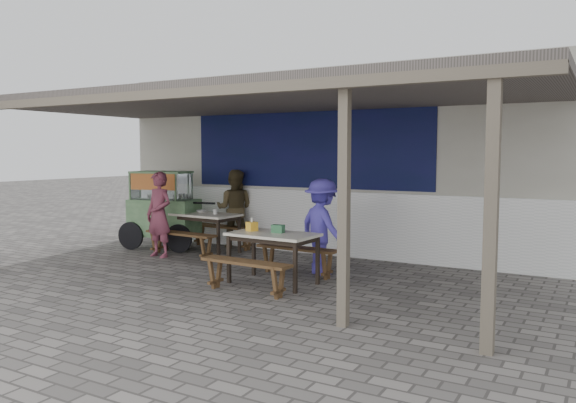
{
  "coord_description": "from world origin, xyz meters",
  "views": [
    {
      "loc": [
        4.85,
        -6.47,
        1.92
      ],
      "look_at": [
        0.61,
        0.9,
        1.18
      ],
      "focal_mm": 35.0,
      "sensor_mm": 36.0,
      "label": 1
    }
  ],
  "objects_px": {
    "bench_left_wall": "(222,231)",
    "patron_street_side": "(159,214)",
    "table_right": "(273,238)",
    "vendor_cart": "(163,207)",
    "bench_right_wall": "(297,254)",
    "donation_box": "(278,229)",
    "patron_wall_side": "(235,209)",
    "tissue_box": "(252,226)",
    "condiment_jar": "(215,211)",
    "condiment_bowl": "(202,211)",
    "bench_left_street": "(181,238)",
    "bench_right_street": "(246,269)",
    "patron_right_table": "(322,227)",
    "table_left": "(202,217)"
  },
  "relations": [
    {
      "from": "bench_left_wall",
      "to": "patron_street_side",
      "type": "relative_size",
      "value": 1.0
    },
    {
      "from": "table_right",
      "to": "vendor_cart",
      "type": "relative_size",
      "value": 0.7
    },
    {
      "from": "bench_right_wall",
      "to": "donation_box",
      "type": "relative_size",
      "value": 7.92
    },
    {
      "from": "bench_left_wall",
      "to": "patron_wall_side",
      "type": "relative_size",
      "value": 0.99
    },
    {
      "from": "bench_left_wall",
      "to": "tissue_box",
      "type": "distance_m",
      "value": 3.06
    },
    {
      "from": "patron_street_side",
      "to": "tissue_box",
      "type": "bearing_deg",
      "value": -11.37
    },
    {
      "from": "vendor_cart",
      "to": "bench_right_wall",
      "type": "bearing_deg",
      "value": -24.09
    },
    {
      "from": "patron_street_side",
      "to": "condiment_jar",
      "type": "relative_size",
      "value": 16.5
    },
    {
      "from": "donation_box",
      "to": "table_right",
      "type": "bearing_deg",
      "value": -121.2
    },
    {
      "from": "bench_left_wall",
      "to": "condiment_bowl",
      "type": "relative_size",
      "value": 7.67
    },
    {
      "from": "bench_left_street",
      "to": "tissue_box",
      "type": "xyz_separation_m",
      "value": [
        2.21,
        -0.96,
        0.48
      ]
    },
    {
      "from": "bench_right_wall",
      "to": "patron_wall_side",
      "type": "height_order",
      "value": "patron_wall_side"
    },
    {
      "from": "bench_left_street",
      "to": "bench_right_street",
      "type": "height_order",
      "value": "same"
    },
    {
      "from": "bench_left_wall",
      "to": "condiment_jar",
      "type": "relative_size",
      "value": 16.49
    },
    {
      "from": "bench_left_wall",
      "to": "donation_box",
      "type": "distance_m",
      "value": 3.35
    },
    {
      "from": "bench_right_wall",
      "to": "patron_street_side",
      "type": "relative_size",
      "value": 0.88
    },
    {
      "from": "bench_left_street",
      "to": "patron_right_table",
      "type": "xyz_separation_m",
      "value": [
        2.94,
        -0.05,
        0.42
      ]
    },
    {
      "from": "bench_right_wall",
      "to": "patron_wall_side",
      "type": "distance_m",
      "value": 2.9
    },
    {
      "from": "bench_right_wall",
      "to": "patron_street_side",
      "type": "distance_m",
      "value": 3.0
    },
    {
      "from": "bench_left_wall",
      "to": "tissue_box",
      "type": "relative_size",
      "value": 11.55
    },
    {
      "from": "bench_left_wall",
      "to": "condiment_jar",
      "type": "distance_m",
      "value": 0.75
    },
    {
      "from": "bench_left_street",
      "to": "patron_right_table",
      "type": "bearing_deg",
      "value": 3.02
    },
    {
      "from": "bench_right_wall",
      "to": "condiment_jar",
      "type": "distance_m",
      "value": 2.55
    },
    {
      "from": "bench_left_wall",
      "to": "vendor_cart",
      "type": "xyz_separation_m",
      "value": [
        -0.99,
        -0.65,
        0.5
      ]
    },
    {
      "from": "bench_left_street",
      "to": "table_right",
      "type": "relative_size",
      "value": 1.21
    },
    {
      "from": "table_left",
      "to": "table_right",
      "type": "bearing_deg",
      "value": -27.75
    },
    {
      "from": "patron_street_side",
      "to": "patron_wall_side",
      "type": "relative_size",
      "value": 1.0
    },
    {
      "from": "bench_right_wall",
      "to": "donation_box",
      "type": "distance_m",
      "value": 0.76
    },
    {
      "from": "patron_wall_side",
      "to": "tissue_box",
      "type": "distance_m",
      "value": 2.98
    },
    {
      "from": "patron_wall_side",
      "to": "donation_box",
      "type": "height_order",
      "value": "patron_wall_side"
    },
    {
      "from": "bench_left_street",
      "to": "bench_right_wall",
      "type": "xyz_separation_m",
      "value": [
        2.64,
        -0.33,
        -0.01
      ]
    },
    {
      "from": "bench_left_street",
      "to": "condiment_jar",
      "type": "height_order",
      "value": "condiment_jar"
    },
    {
      "from": "patron_wall_side",
      "to": "patron_right_table",
      "type": "height_order",
      "value": "patron_wall_side"
    },
    {
      "from": "vendor_cart",
      "to": "donation_box",
      "type": "height_order",
      "value": "vendor_cart"
    },
    {
      "from": "vendor_cart",
      "to": "bench_left_wall",
      "type": "bearing_deg",
      "value": 22.79
    },
    {
      "from": "vendor_cart",
      "to": "patron_wall_side",
      "type": "relative_size",
      "value": 1.18
    },
    {
      "from": "patron_wall_side",
      "to": "bench_right_street",
      "type": "bearing_deg",
      "value": 107.42
    },
    {
      "from": "bench_left_street",
      "to": "condiment_bowl",
      "type": "bearing_deg",
      "value": 98.51
    },
    {
      "from": "bench_right_wall",
      "to": "condiment_jar",
      "type": "height_order",
      "value": "condiment_jar"
    },
    {
      "from": "patron_wall_side",
      "to": "condiment_bowl",
      "type": "bearing_deg",
      "value": 40.28
    },
    {
      "from": "bench_right_street",
      "to": "vendor_cart",
      "type": "relative_size",
      "value": 0.74
    },
    {
      "from": "vendor_cart",
      "to": "donation_box",
      "type": "bearing_deg",
      "value": -32.71
    },
    {
      "from": "patron_right_table",
      "to": "table_left",
      "type": "bearing_deg",
      "value": 14.06
    },
    {
      "from": "bench_left_street",
      "to": "donation_box",
      "type": "height_order",
      "value": "donation_box"
    },
    {
      "from": "vendor_cart",
      "to": "patron_right_table",
      "type": "relative_size",
      "value": 1.23
    },
    {
      "from": "table_left",
      "to": "bench_right_wall",
      "type": "xyz_separation_m",
      "value": [
        2.6,
        -0.92,
        -0.34
      ]
    },
    {
      "from": "bench_right_street",
      "to": "patron_street_side",
      "type": "height_order",
      "value": "patron_street_side"
    },
    {
      "from": "table_right",
      "to": "bench_right_street",
      "type": "bearing_deg",
      "value": -90.0
    },
    {
      "from": "bench_left_wall",
      "to": "vendor_cart",
      "type": "relative_size",
      "value": 0.84
    },
    {
      "from": "bench_right_wall",
      "to": "vendor_cart",
      "type": "height_order",
      "value": "vendor_cart"
    }
  ]
}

